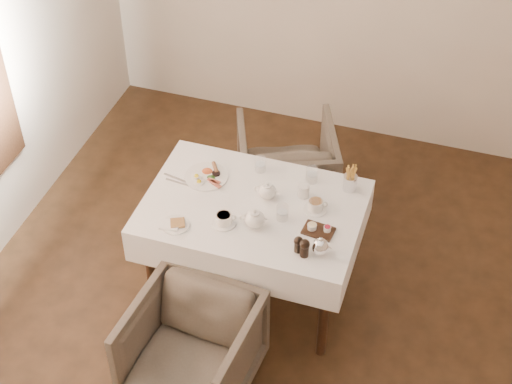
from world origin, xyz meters
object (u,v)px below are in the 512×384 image
Objects in this scene: breakfast_plate at (207,176)px; armchair_far at (287,166)px; armchair_near at (192,349)px; teapot_centre at (267,190)px; table at (253,220)px.

armchair_far is at bearing 61.11° from breakfast_plate.
breakfast_plate is at bearing 109.84° from armchair_near.
breakfast_plate is 0.41m from teapot_centre.
teapot_centre reaches higher than armchair_near.
teapot_centre is at bearing -16.57° from breakfast_plate.
table is 1.87× the size of armchair_far.
armchair_far is at bearing 93.02° from table.
table is 4.82× the size of breakfast_plate.
armchair_near is 4.68× the size of teapot_centre.
breakfast_plate is (-0.30, -0.76, 0.45)m from armchair_far.
armchair_near is 1.00× the size of armchair_far.
table is 1.88× the size of armchair_near.
table reaches higher than armchair_far.
teapot_centre reaches higher than armchair_far.
armchair_far is (0.06, 1.68, 0.00)m from armchair_near.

